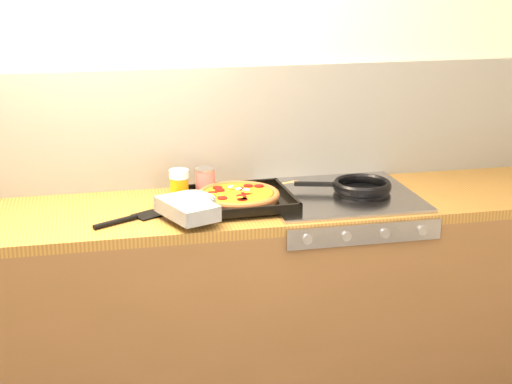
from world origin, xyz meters
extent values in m
plane|color=beige|center=(0.00, 1.40, 1.25)|extent=(3.20, 0.00, 3.20)
cube|color=white|center=(0.00, 1.39, 1.15)|extent=(3.20, 0.02, 0.50)
cube|color=brown|center=(0.00, 1.10, 0.43)|extent=(3.20, 0.60, 0.86)
cube|color=olive|center=(0.00, 1.10, 0.88)|extent=(3.20, 0.60, 0.04)
cube|color=#9F9EA4|center=(0.45, 0.80, 0.85)|extent=(0.60, 0.03, 0.08)
cylinder|color=#A5A5AA|center=(0.23, 0.78, 0.85)|extent=(0.04, 0.02, 0.04)
cylinder|color=#A5A5AA|center=(0.38, 0.78, 0.85)|extent=(0.04, 0.02, 0.04)
cylinder|color=#A5A5AA|center=(0.53, 0.78, 0.85)|extent=(0.04, 0.02, 0.04)
cylinder|color=#A5A5AA|center=(0.67, 0.78, 0.85)|extent=(0.04, 0.02, 0.04)
cube|color=#9F9EA4|center=(0.45, 1.10, 0.91)|extent=(0.60, 0.56, 0.02)
cube|color=black|center=(0.03, 1.07, 0.92)|extent=(0.42, 0.37, 0.01)
cube|color=black|center=(0.02, 1.24, 0.94)|extent=(0.41, 0.03, 0.02)
cube|color=black|center=(0.03, 0.90, 0.94)|extent=(0.41, 0.03, 0.02)
cube|color=black|center=(0.23, 1.08, 0.94)|extent=(0.02, 0.36, 0.02)
cube|color=black|center=(-0.17, 1.06, 0.94)|extent=(0.02, 0.36, 0.02)
cylinder|color=#9D5A2D|center=(0.03, 1.07, 0.94)|extent=(0.32, 0.32, 0.02)
torus|color=#9D5A2D|center=(0.03, 1.07, 0.95)|extent=(0.33, 0.33, 0.02)
cylinder|color=#C17717|center=(0.03, 1.07, 0.95)|extent=(0.28, 0.28, 0.01)
cylinder|color=maroon|center=(0.06, 1.05, 0.96)|extent=(0.04, 0.04, 0.01)
cylinder|color=maroon|center=(-0.04, 1.15, 0.96)|extent=(0.04, 0.04, 0.01)
cylinder|color=maroon|center=(0.02, 0.98, 0.96)|extent=(0.04, 0.04, 0.01)
cylinder|color=maroon|center=(-0.07, 1.08, 0.96)|extent=(0.04, 0.04, 0.01)
cylinder|color=maroon|center=(0.08, 1.15, 0.96)|extent=(0.04, 0.04, 0.01)
cylinder|color=maroon|center=(0.04, 1.11, 0.96)|extent=(0.04, 0.04, 0.01)
cylinder|color=maroon|center=(-0.05, 1.01, 0.96)|extent=(0.04, 0.04, 0.01)
cylinder|color=maroon|center=(0.12, 1.13, 0.96)|extent=(0.04, 0.04, 0.01)
cylinder|color=maroon|center=(0.03, 0.98, 0.96)|extent=(0.04, 0.04, 0.01)
cylinder|color=maroon|center=(0.03, 1.02, 0.96)|extent=(0.04, 0.04, 0.01)
cylinder|color=maroon|center=(-0.04, 1.11, 0.96)|extent=(0.04, 0.04, 0.01)
ellipsoid|color=orange|center=(-0.05, 1.05, 0.96)|extent=(0.03, 0.02, 0.01)
ellipsoid|color=orange|center=(-0.08, 1.06, 0.96)|extent=(0.03, 0.02, 0.01)
ellipsoid|color=orange|center=(0.02, 1.12, 0.96)|extent=(0.03, 0.02, 0.01)
ellipsoid|color=orange|center=(0.01, 1.16, 0.96)|extent=(0.03, 0.02, 0.01)
ellipsoid|color=orange|center=(0.02, 0.99, 0.96)|extent=(0.03, 0.02, 0.01)
ellipsoid|color=orange|center=(0.06, 1.05, 0.96)|extent=(0.03, 0.02, 0.01)
ellipsoid|color=orange|center=(0.05, 1.07, 0.96)|extent=(0.03, 0.02, 0.01)
ellipsoid|color=orange|center=(-0.05, 1.04, 0.96)|extent=(0.03, 0.02, 0.01)
ellipsoid|color=orange|center=(0.03, 1.14, 0.96)|extent=(0.03, 0.02, 0.01)
ellipsoid|color=silver|center=(0.01, 1.15, 0.96)|extent=(0.03, 0.03, 0.01)
ellipsoid|color=silver|center=(0.04, 1.11, 0.96)|extent=(0.03, 0.03, 0.01)
ellipsoid|color=silver|center=(0.06, 1.09, 0.96)|extent=(0.03, 0.03, 0.01)
cube|color=black|center=(-0.19, 0.91, 0.96)|extent=(0.23, 0.28, 0.06)
ellipsoid|color=black|center=(-0.16, 1.03, 0.96)|extent=(0.15, 0.15, 0.06)
cylinder|color=black|center=(-0.12, 0.95, 0.96)|extent=(0.09, 0.12, 0.05)
cylinder|color=black|center=(0.55, 1.10, 0.92)|extent=(0.27, 0.27, 0.01)
torus|color=black|center=(0.55, 1.10, 0.94)|extent=(0.29, 0.29, 0.02)
cube|color=black|center=(0.36, 1.15, 0.95)|extent=(0.17, 0.07, 0.02)
cylinder|color=#A20D17|center=(-0.08, 1.23, 0.96)|extent=(0.10, 0.10, 0.11)
cylinder|color=#B2B2B7|center=(-0.08, 1.23, 1.01)|extent=(0.10, 0.10, 0.01)
cylinder|color=#B2B2B7|center=(-0.08, 1.23, 0.90)|extent=(0.10, 0.10, 0.01)
cylinder|color=orange|center=(-0.19, 1.18, 0.95)|extent=(0.09, 0.09, 0.10)
cylinder|color=silver|center=(-0.19, 1.18, 1.01)|extent=(0.10, 0.10, 0.03)
cylinder|color=#AB7C48|center=(0.18, 1.26, 0.91)|extent=(0.25, 0.09, 0.02)
ellipsoid|color=#AB7C48|center=(0.32, 1.30, 0.91)|extent=(0.06, 0.05, 0.02)
cube|color=black|center=(-0.33, 1.02, 0.90)|extent=(0.13, 0.12, 0.01)
cylinder|color=black|center=(-0.45, 0.95, 0.91)|extent=(0.17, 0.11, 0.02)
camera|label=1|loc=(-0.53, -1.78, 1.85)|focal=55.00mm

